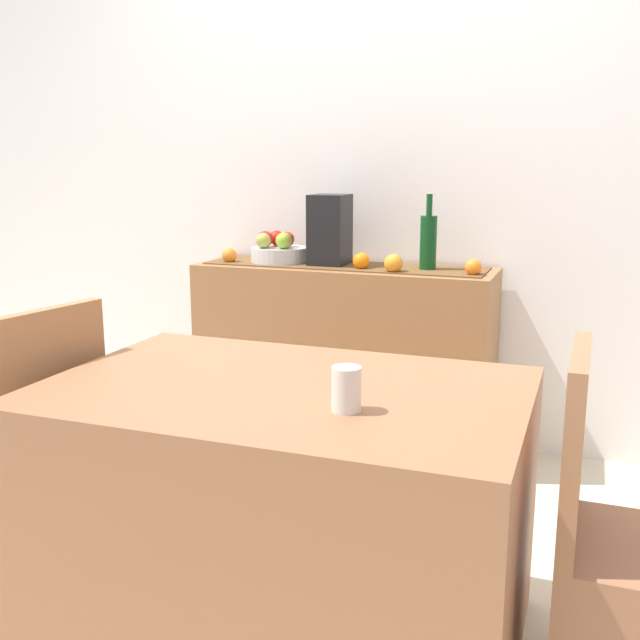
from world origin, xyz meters
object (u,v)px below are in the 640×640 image
coffee_maker (330,230)px  dining_table (285,515)px  coffee_cup (346,389)px  chair_near_window (25,500)px  wine_bottle (428,241)px  chair_by_corner (635,617)px  sideboard_console (344,358)px  fruit_bowl (279,254)px

coffee_maker → dining_table: 1.62m
coffee_cup → chair_near_window: 1.24m
wine_bottle → coffee_cup: bearing=-84.5°
dining_table → chair_near_window: size_ratio=1.40×
chair_by_corner → sideboard_console: bearing=130.1°
fruit_bowl → coffee_maker: coffee_maker is taller
wine_bottle → coffee_cup: (0.15, -1.57, -0.18)m
dining_table → coffee_cup: coffee_cup is taller
sideboard_console → chair_near_window: 1.56m
sideboard_console → wine_bottle: size_ratio=4.12×
coffee_maker → dining_table: bearing=-75.1°
wine_bottle → chair_by_corner: bearing=-60.0°
wine_bottle → dining_table: bearing=-92.7°
sideboard_console → chair_near_window: chair_near_window is taller
wine_bottle → chair_near_window: 1.87m
coffee_cup → chair_by_corner: chair_by_corner is taller
sideboard_console → fruit_bowl: (-0.32, 0.00, 0.47)m
coffee_cup → chair_near_window: bearing=173.2°
fruit_bowl → chair_by_corner: fruit_bowl is taller
sideboard_console → chair_by_corner: size_ratio=1.50×
sideboard_console → dining_table: 1.47m
wine_bottle → dining_table: 1.56m
chair_near_window → coffee_cup: bearing=-6.8°
dining_table → chair_by_corner: size_ratio=1.40×
sideboard_console → coffee_maker: 0.59m
wine_bottle → dining_table: size_ratio=0.26×
sideboard_console → coffee_cup: (0.53, -1.57, 0.37)m
fruit_bowl → coffee_cup: (0.85, -1.57, -0.10)m
fruit_bowl → chair_by_corner: bearing=-43.3°
dining_table → coffee_cup: bearing=-32.0°
fruit_bowl → chair_near_window: 1.59m
coffee_cup → chair_by_corner: bearing=11.4°
sideboard_console → coffee_cup: size_ratio=12.52×
fruit_bowl → coffee_cup: 1.79m
coffee_maker → dining_table: size_ratio=0.25×
coffee_maker → dining_table: coffee_maker is taller
wine_bottle → coffee_cup: 1.59m
coffee_cup → chair_by_corner: 0.87m
sideboard_console → coffee_cup: sideboard_console is taller
wine_bottle → dining_table: wine_bottle is taller
chair_near_window → sideboard_console: bearing=68.0°
sideboard_console → wine_bottle: 0.67m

